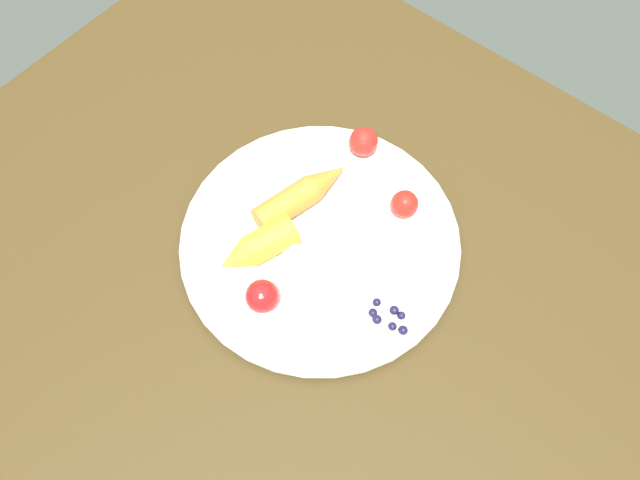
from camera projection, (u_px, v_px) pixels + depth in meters
name	position (u px, v px, depth m)	size (l,w,h in m)	color
ground_plane	(334.00, 408.00, 1.43)	(6.00, 6.00, 0.00)	#39413B
dining_table	(343.00, 304.00, 0.87)	(1.17, 0.88, 0.71)	#3C2E14
plate	(320.00, 241.00, 0.81)	(0.36, 0.36, 0.02)	silver
banana	(349.00, 259.00, 0.78)	(0.16, 0.13, 0.03)	beige
carrot_orange	(303.00, 194.00, 0.82)	(0.07, 0.14, 0.04)	orange
carrot_yellow	(257.00, 247.00, 0.78)	(0.07, 0.11, 0.04)	yellow
blueberry_pile	(388.00, 317.00, 0.75)	(0.05, 0.03, 0.02)	#191638
tomato_near	(407.00, 206.00, 0.81)	(0.04, 0.04, 0.04)	red
tomato_mid	(262.00, 296.00, 0.75)	(0.04, 0.04, 0.04)	red
tomato_far	(363.00, 142.00, 0.86)	(0.04, 0.04, 0.04)	red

